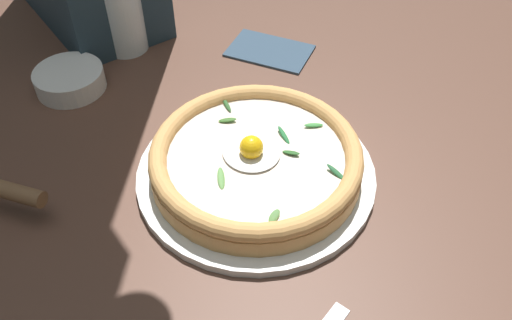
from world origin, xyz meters
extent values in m
cube|color=brown|center=(0.00, 0.00, -0.01)|extent=(2.40, 2.40, 0.03)
cylinder|color=white|center=(-0.02, -0.01, 0.01)|extent=(0.32, 0.32, 0.01)
cylinder|color=#E3A45C|center=(-0.02, -0.01, 0.02)|extent=(0.28, 0.28, 0.03)
torus|color=#E1A15A|center=(-0.02, -0.01, 0.04)|extent=(0.28, 0.28, 0.02)
cylinder|color=beige|center=(-0.02, -0.01, 0.04)|extent=(0.24, 0.24, 0.00)
ellipsoid|color=white|center=(-0.03, -0.01, 0.04)|extent=(0.08, 0.08, 0.01)
sphere|color=yellow|center=(-0.02, -0.01, 0.06)|extent=(0.03, 0.03, 0.03)
ellipsoid|color=#61994A|center=(-0.01, -0.07, 0.04)|extent=(0.03, 0.02, 0.01)
ellipsoid|color=#3C8D3F|center=(-0.02, 0.09, 0.04)|extent=(0.02, 0.03, 0.01)
ellipsoid|color=#2A5E25|center=(0.01, 0.03, 0.04)|extent=(0.02, 0.02, 0.01)
ellipsoid|color=#538342|center=(0.08, -0.05, 0.04)|extent=(0.02, 0.02, 0.01)
ellipsoid|color=#216E35|center=(-0.03, 0.05, 0.04)|extent=(0.03, 0.01, 0.01)
ellipsoid|color=#3C6E2A|center=(-0.10, 0.00, 0.04)|extent=(0.02, 0.03, 0.01)
ellipsoid|color=#2D5928|center=(-0.12, 0.02, 0.04)|extent=(0.03, 0.01, 0.01)
ellipsoid|color=#235D34|center=(0.07, 0.06, 0.04)|extent=(0.03, 0.01, 0.01)
cylinder|color=white|center=(-0.35, -0.14, 0.02)|extent=(0.11, 0.11, 0.03)
cylinder|color=brown|center=(-0.15, -0.29, 0.04)|extent=(0.09, 0.08, 0.02)
cylinder|color=silver|center=(-0.40, -0.01, 0.06)|extent=(0.07, 0.07, 0.12)
cylinder|color=#DECB7C|center=(-0.40, -0.01, 0.02)|extent=(0.07, 0.07, 0.04)
cube|color=#34485C|center=(-0.25, 0.19, 0.00)|extent=(0.17, 0.15, 0.01)
camera|label=1|loc=(0.39, -0.29, 0.53)|focal=37.69mm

